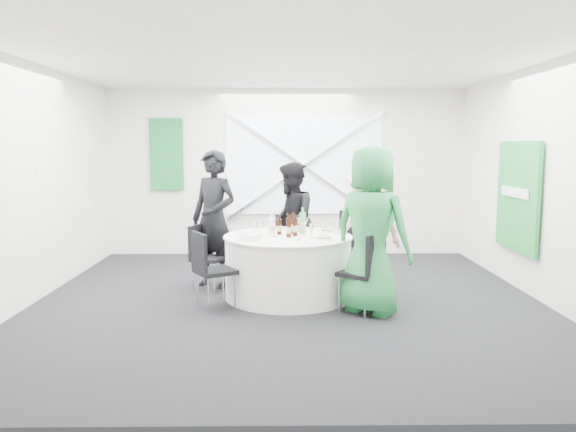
{
  "coord_description": "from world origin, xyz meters",
  "views": [
    {
      "loc": [
        -0.08,
        -6.5,
        1.83
      ],
      "look_at": [
        0.0,
        0.2,
        1.0
      ],
      "focal_mm": 35.0,
      "sensor_mm": 36.0,
      "label": 1
    }
  ],
  "objects_px": {
    "chair_back_right": "(346,242)",
    "clear_water_bottle": "(272,227)",
    "chair_front_right": "(367,267)",
    "banquet_table": "(288,266)",
    "person_woman_green": "(371,230)",
    "chair_back": "(288,240)",
    "person_man_back_left": "(214,219)",
    "person_man_back": "(291,221)",
    "green_water_bottle": "(303,223)",
    "person_woman_pink": "(366,228)",
    "chair_front_left": "(209,265)",
    "chair_back_left": "(203,252)"
  },
  "relations": [
    {
      "from": "chair_back_right",
      "to": "clear_water_bottle",
      "type": "distance_m",
      "value": 1.28
    },
    {
      "from": "chair_front_right",
      "to": "clear_water_bottle",
      "type": "xyz_separation_m",
      "value": [
        -1.05,
        0.6,
        0.35
      ]
    },
    {
      "from": "banquet_table",
      "to": "chair_front_right",
      "type": "height_order",
      "value": "chair_front_right"
    },
    {
      "from": "chair_back_right",
      "to": "person_woman_green",
      "type": "bearing_deg",
      "value": -36.28
    },
    {
      "from": "chair_back",
      "to": "chair_front_right",
      "type": "xyz_separation_m",
      "value": [
        0.84,
        -1.92,
        0.03
      ]
    },
    {
      "from": "person_man_back_left",
      "to": "person_man_back",
      "type": "height_order",
      "value": "person_man_back_left"
    },
    {
      "from": "chair_front_right",
      "to": "person_man_back",
      "type": "bearing_deg",
      "value": -115.92
    },
    {
      "from": "person_man_back",
      "to": "green_water_bottle",
      "type": "distance_m",
      "value": 0.9
    },
    {
      "from": "chair_back",
      "to": "clear_water_bottle",
      "type": "xyz_separation_m",
      "value": [
        -0.21,
        -1.32,
        0.38
      ]
    },
    {
      "from": "person_man_back_left",
      "to": "person_woman_pink",
      "type": "xyz_separation_m",
      "value": [
        1.95,
        -0.22,
        -0.09
      ]
    },
    {
      "from": "chair_back_right",
      "to": "chair_back",
      "type": "bearing_deg",
      "value": -166.99
    },
    {
      "from": "banquet_table",
      "to": "chair_back_right",
      "type": "distance_m",
      "value": 1.06
    },
    {
      "from": "person_man_back_left",
      "to": "person_woman_green",
      "type": "distance_m",
      "value": 2.22
    },
    {
      "from": "chair_back_right",
      "to": "person_man_back",
      "type": "xyz_separation_m",
      "value": [
        -0.73,
        0.33,
        0.24
      ]
    },
    {
      "from": "person_woman_green",
      "to": "clear_water_bottle",
      "type": "height_order",
      "value": "person_woman_green"
    },
    {
      "from": "chair_front_left",
      "to": "banquet_table",
      "type": "bearing_deg",
      "value": -90.0
    },
    {
      "from": "chair_back_left",
      "to": "chair_front_left",
      "type": "height_order",
      "value": "chair_front_left"
    },
    {
      "from": "chair_front_left",
      "to": "person_man_back",
      "type": "height_order",
      "value": "person_man_back"
    },
    {
      "from": "chair_front_left",
      "to": "person_man_back_left",
      "type": "xyz_separation_m",
      "value": [
        -0.06,
        1.08,
        0.38
      ]
    },
    {
      "from": "chair_front_left",
      "to": "green_water_bottle",
      "type": "xyz_separation_m",
      "value": [
        1.08,
        0.66,
        0.37
      ]
    },
    {
      "from": "person_woman_green",
      "to": "chair_back_left",
      "type": "bearing_deg",
      "value": 7.9
    },
    {
      "from": "chair_back_left",
      "to": "person_woman_pink",
      "type": "bearing_deg",
      "value": -71.27
    },
    {
      "from": "chair_back",
      "to": "person_woman_green",
      "type": "xyz_separation_m",
      "value": [
        0.88,
        -1.89,
        0.43
      ]
    },
    {
      "from": "chair_back_right",
      "to": "green_water_bottle",
      "type": "xyz_separation_m",
      "value": [
        -0.6,
        -0.55,
        0.32
      ]
    },
    {
      "from": "person_woman_green",
      "to": "person_man_back_left",
      "type": "bearing_deg",
      "value": 3.11
    },
    {
      "from": "green_water_bottle",
      "to": "banquet_table",
      "type": "bearing_deg",
      "value": -143.6
    },
    {
      "from": "banquet_table",
      "to": "chair_front_left",
      "type": "height_order",
      "value": "chair_front_left"
    },
    {
      "from": "chair_front_left",
      "to": "chair_front_right",
      "type": "bearing_deg",
      "value": -125.69
    },
    {
      "from": "chair_back_left",
      "to": "person_man_back_left",
      "type": "bearing_deg",
      "value": -20.36
    },
    {
      "from": "chair_back_right",
      "to": "person_man_back_left",
      "type": "bearing_deg",
      "value": -127.01
    },
    {
      "from": "chair_back_right",
      "to": "banquet_table",
      "type": "bearing_deg",
      "value": -90.0
    },
    {
      "from": "banquet_table",
      "to": "person_woman_pink",
      "type": "relative_size",
      "value": 0.97
    },
    {
      "from": "clear_water_bottle",
      "to": "chair_back_left",
      "type": "bearing_deg",
      "value": 150.9
    },
    {
      "from": "banquet_table",
      "to": "person_woman_green",
      "type": "height_order",
      "value": "person_woman_green"
    },
    {
      "from": "banquet_table",
      "to": "green_water_bottle",
      "type": "distance_m",
      "value": 0.56
    },
    {
      "from": "chair_back_right",
      "to": "person_man_back_left",
      "type": "distance_m",
      "value": 1.77
    },
    {
      "from": "chair_back_left",
      "to": "person_woman_pink",
      "type": "height_order",
      "value": "person_woman_pink"
    },
    {
      "from": "person_man_back_left",
      "to": "clear_water_bottle",
      "type": "xyz_separation_m",
      "value": [
        0.77,
        -0.64,
        -0.02
      ]
    },
    {
      "from": "chair_front_right",
      "to": "person_man_back_left",
      "type": "xyz_separation_m",
      "value": [
        -1.81,
        1.24,
        0.37
      ]
    },
    {
      "from": "chair_back",
      "to": "person_man_back_left",
      "type": "relative_size",
      "value": 0.48
    },
    {
      "from": "banquet_table",
      "to": "green_water_bottle",
      "type": "bearing_deg",
      "value": 36.4
    },
    {
      "from": "chair_back",
      "to": "person_woman_green",
      "type": "relative_size",
      "value": 0.46
    },
    {
      "from": "banquet_table",
      "to": "person_woman_green",
      "type": "bearing_deg",
      "value": -36.27
    },
    {
      "from": "chair_back",
      "to": "person_man_back_left",
      "type": "xyz_separation_m",
      "value": [
        -0.98,
        -0.68,
        0.4
      ]
    },
    {
      "from": "chair_back_right",
      "to": "chair_front_left",
      "type": "height_order",
      "value": "chair_back_right"
    },
    {
      "from": "chair_back_left",
      "to": "chair_back_right",
      "type": "xyz_separation_m",
      "value": [
        1.86,
        0.28,
        0.09
      ]
    },
    {
      "from": "banquet_table",
      "to": "chair_front_left",
      "type": "relative_size",
      "value": 1.76
    },
    {
      "from": "person_man_back_left",
      "to": "chair_back_left",
      "type": "bearing_deg",
      "value": -101.1
    },
    {
      "from": "chair_back_left",
      "to": "chair_front_right",
      "type": "xyz_separation_m",
      "value": [
        1.94,
        -1.1,
        0.04
      ]
    },
    {
      "from": "person_woman_pink",
      "to": "green_water_bottle",
      "type": "distance_m",
      "value": 0.84
    }
  ]
}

